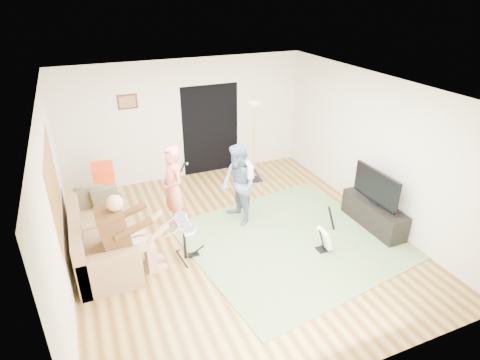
# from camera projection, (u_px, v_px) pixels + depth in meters

# --- Properties ---
(floor) EXTENTS (6.00, 6.00, 0.00)m
(floor) POSITION_uv_depth(u_px,v_px,m) (238.00, 240.00, 7.12)
(floor) COLOR brown
(floor) RESTS_ON ground
(walls) EXTENTS (5.50, 6.00, 2.70)m
(walls) POSITION_uv_depth(u_px,v_px,m) (238.00, 172.00, 6.53)
(walls) COLOR beige
(walls) RESTS_ON floor
(ceiling) EXTENTS (6.00, 6.00, 0.00)m
(ceiling) POSITION_uv_depth(u_px,v_px,m) (238.00, 89.00, 5.93)
(ceiling) COLOR white
(ceiling) RESTS_ON walls
(window_blinds) EXTENTS (0.00, 2.05, 2.05)m
(window_blinds) POSITION_uv_depth(u_px,v_px,m) (53.00, 185.00, 5.65)
(window_blinds) COLOR #9B6730
(window_blinds) RESTS_ON walls
(doorway) EXTENTS (2.10, 0.00, 2.10)m
(doorway) POSITION_uv_depth(u_px,v_px,m) (211.00, 130.00, 9.33)
(doorway) COLOR black
(doorway) RESTS_ON walls
(picture_frame) EXTENTS (0.42, 0.03, 0.32)m
(picture_frame) POSITION_uv_depth(u_px,v_px,m) (127.00, 102.00, 8.32)
(picture_frame) COLOR #3F2314
(picture_frame) RESTS_ON walls
(area_rug) EXTENTS (3.86, 3.72, 0.02)m
(area_rug) POSITION_uv_depth(u_px,v_px,m) (291.00, 241.00, 7.10)
(area_rug) COLOR #5F7B4B
(area_rug) RESTS_ON floor
(sofa) EXTENTS (0.92, 2.23, 0.90)m
(sofa) POSITION_uv_depth(u_px,v_px,m) (98.00, 240.00, 6.62)
(sofa) COLOR #95724A
(sofa) RESTS_ON floor
(drummer) EXTENTS (0.90, 0.50, 1.38)m
(drummer) POSITION_uv_depth(u_px,v_px,m) (129.00, 243.00, 6.13)
(drummer) COLOR #583418
(drummer) RESTS_ON sofa
(drum_kit) EXTENTS (0.39, 0.70, 0.72)m
(drum_kit) POSITION_uv_depth(u_px,v_px,m) (185.00, 242.00, 6.53)
(drum_kit) COLOR black
(drum_kit) RESTS_ON floor
(singer) EXTENTS (0.49, 0.65, 1.61)m
(singer) POSITION_uv_depth(u_px,v_px,m) (173.00, 189.00, 7.16)
(singer) COLOR #FA7A6C
(singer) RESTS_ON floor
(microphone) EXTENTS (0.06, 0.06, 0.24)m
(microphone) POSITION_uv_depth(u_px,v_px,m) (183.00, 167.00, 7.05)
(microphone) COLOR black
(microphone) RESTS_ON singer
(guitarist) EXTENTS (0.66, 0.81, 1.55)m
(guitarist) POSITION_uv_depth(u_px,v_px,m) (238.00, 185.00, 7.36)
(guitarist) COLOR slate
(guitarist) RESTS_ON floor
(guitar_held) EXTENTS (0.21, 0.61, 0.26)m
(guitar_held) POSITION_uv_depth(u_px,v_px,m) (248.00, 170.00, 7.31)
(guitar_held) COLOR silver
(guitar_held) RESTS_ON guitarist
(guitar_spare) EXTENTS (0.31, 0.28, 0.86)m
(guitar_spare) POSITION_uv_depth(u_px,v_px,m) (325.00, 238.00, 6.75)
(guitar_spare) COLOR black
(guitar_spare) RESTS_ON floor
(torchiere_lamp) EXTENTS (0.33, 0.33, 1.83)m
(torchiere_lamp) POSITION_uv_depth(u_px,v_px,m) (254.00, 128.00, 8.78)
(torchiere_lamp) COLOR black
(torchiere_lamp) RESTS_ON floor
(dining_chair) EXTENTS (0.49, 0.51, 1.01)m
(dining_chair) POSITION_uv_depth(u_px,v_px,m) (105.00, 195.00, 7.91)
(dining_chair) COLOR #CFB686
(dining_chair) RESTS_ON floor
(tv_cabinet) EXTENTS (0.40, 1.40, 0.50)m
(tv_cabinet) POSITION_uv_depth(u_px,v_px,m) (374.00, 215.00, 7.44)
(tv_cabinet) COLOR black
(tv_cabinet) RESTS_ON floor
(television) EXTENTS (0.06, 1.10, 0.59)m
(television) POSITION_uv_depth(u_px,v_px,m) (376.00, 186.00, 7.16)
(television) COLOR black
(television) RESTS_ON tv_cabinet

